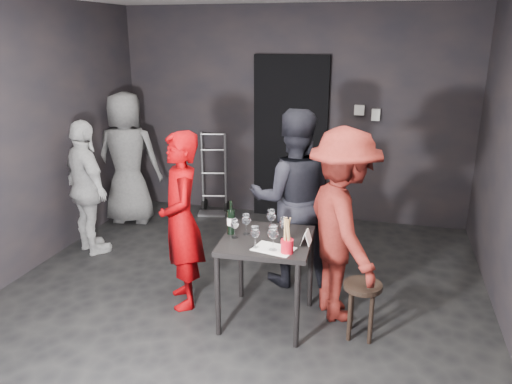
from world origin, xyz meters
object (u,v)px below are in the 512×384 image
(server_red, at_px, (181,217))
(man_maroon, at_px, (343,217))
(bystander_cream, at_px, (87,189))
(breadstick_cup, at_px, (287,236))
(wine_bottle, at_px, (231,221))
(stool, at_px, (362,296))
(woman_black, at_px, (293,187))
(tasting_table, at_px, (267,250))
(bystander_grey, at_px, (127,151))
(hand_truck, at_px, (214,198))

(server_red, xyz_separation_m, man_maroon, (1.37, 0.16, 0.07))
(server_red, height_order, bystander_cream, server_red)
(breadstick_cup, bearing_deg, bystander_cream, 156.04)
(wine_bottle, bearing_deg, stool, -3.40)
(woman_black, height_order, breadstick_cup, woman_black)
(woman_black, distance_m, bystander_cream, 2.29)
(stool, distance_m, server_red, 1.66)
(tasting_table, bearing_deg, woman_black, 85.68)
(bystander_grey, height_order, wine_bottle, bystander_grey)
(breadstick_cup, bearing_deg, woman_black, 98.86)
(tasting_table, relative_size, woman_black, 0.39)
(woman_black, bearing_deg, breadstick_cup, 83.36)
(tasting_table, height_order, stool, tasting_table)
(bystander_cream, bearing_deg, tasting_table, -166.91)
(woman_black, height_order, wine_bottle, woman_black)
(tasting_table, relative_size, wine_bottle, 2.61)
(hand_truck, distance_m, bystander_cream, 1.87)
(server_red, distance_m, woman_black, 1.10)
(hand_truck, xyz_separation_m, bystander_grey, (-0.93, -0.58, 0.73))
(hand_truck, bearing_deg, server_red, -89.87)
(stool, relative_size, man_maroon, 0.26)
(hand_truck, height_order, woman_black, woman_black)
(tasting_table, distance_m, stool, 0.84)
(man_maroon, height_order, wine_bottle, man_maroon)
(tasting_table, distance_m, man_maroon, 0.68)
(tasting_table, xyz_separation_m, bystander_grey, (-2.27, 1.84, 0.29))
(woman_black, distance_m, bystander_grey, 2.56)
(woman_black, xyz_separation_m, man_maroon, (0.52, -0.52, -0.07))
(woman_black, bearing_deg, man_maroon, 119.72)
(tasting_table, height_order, wine_bottle, wine_bottle)
(man_maroon, xyz_separation_m, bystander_grey, (-2.85, 1.58, 0.04))
(woman_black, bearing_deg, stool, 116.29)
(woman_black, xyz_separation_m, wine_bottle, (-0.37, -0.75, -0.11))
(woman_black, bearing_deg, bystander_grey, -39.92)
(woman_black, relative_size, bystander_cream, 1.31)
(man_maroon, bearing_deg, bystander_cream, 50.25)
(tasting_table, relative_size, bystander_cream, 0.51)
(bystander_grey, height_order, breadstick_cup, bystander_grey)
(server_red, xyz_separation_m, bystander_grey, (-1.48, 1.74, 0.11))
(hand_truck, bearing_deg, breadstick_cup, -72.79)
(server_red, xyz_separation_m, woman_black, (0.85, 0.68, 0.14))
(hand_truck, relative_size, woman_black, 0.57)
(bystander_grey, distance_m, wine_bottle, 2.67)
(server_red, distance_m, breadstick_cup, 1.06)
(woman_black, bearing_deg, bystander_cream, -17.37)
(tasting_table, relative_size, breadstick_cup, 2.48)
(bystander_grey, bearing_deg, breadstick_cup, 131.50)
(woman_black, bearing_deg, hand_truck, -65.00)
(man_maroon, bearing_deg, breadstick_cup, 115.55)
(hand_truck, xyz_separation_m, stool, (2.14, -2.46, 0.15))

